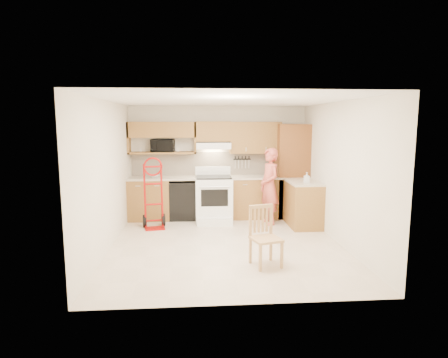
{
  "coord_description": "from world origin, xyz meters",
  "views": [
    {
      "loc": [
        -0.54,
        -6.46,
        2.13
      ],
      "look_at": [
        0.0,
        0.5,
        1.1
      ],
      "focal_mm": 30.57,
      "sensor_mm": 36.0,
      "label": 1
    }
  ],
  "objects": [
    {
      "name": "backsplash",
      "position": [
        0.0,
        2.23,
        1.2
      ],
      "size": [
        3.92,
        0.03,
        0.55
      ],
      "primitive_type": "cube",
      "color": "beige",
      "rests_on": "wall_back"
    },
    {
      "name": "bowl",
      "position": [
        -1.42,
        1.95,
        0.96
      ],
      "size": [
        0.21,
        0.21,
        0.05
      ],
      "primitive_type": "imported",
      "rotation": [
        0.0,
        0.0,
        -0.06
      ],
      "color": "white",
      "rests_on": "countertop_left"
    },
    {
      "name": "countertop_left",
      "position": [
        -1.25,
        1.95,
        0.92
      ],
      "size": [
        1.5,
        0.63,
        0.04
      ],
      "primitive_type": "cube",
      "color": "beige",
      "rests_on": "lower_cab_left"
    },
    {
      "name": "wall_left",
      "position": [
        -2.01,
        0.0,
        1.25
      ],
      "size": [
        0.02,
        4.5,
        2.5
      ],
      "primitive_type": "cube",
      "color": "silver",
      "rests_on": "ground"
    },
    {
      "name": "pantry_tall",
      "position": [
        1.65,
        1.95,
        1.05
      ],
      "size": [
        0.7,
        0.6,
        2.1
      ],
      "primitive_type": "cube",
      "color": "brown",
      "rests_on": "ground"
    },
    {
      "name": "microwave",
      "position": [
        -1.24,
        2.08,
        1.63
      ],
      "size": [
        0.53,
        0.38,
        0.28
      ],
      "primitive_type": "imported",
      "rotation": [
        0.0,
        0.0,
        -0.09
      ],
      "color": "black",
      "rests_on": "upper_shelf_mw"
    },
    {
      "name": "floor",
      "position": [
        0.0,
        0.0,
        -0.01
      ],
      "size": [
        4.0,
        4.5,
        0.02
      ],
      "primitive_type": "cube",
      "color": "beige",
      "rests_on": "ground"
    },
    {
      "name": "countertop_return",
      "position": [
        1.7,
        1.15,
        0.92
      ],
      "size": [
        0.63,
        1.0,
        0.04
      ],
      "primitive_type": "cube",
      "color": "beige",
      "rests_on": "cab_return_right"
    },
    {
      "name": "hand_truck",
      "position": [
        -1.37,
        1.2,
        0.65
      ],
      "size": [
        0.59,
        0.55,
        1.3
      ],
      "primitive_type": null,
      "rotation": [
        0.0,
        0.0,
        0.17
      ],
      "color": "#9F0B08",
      "rests_on": "ground"
    },
    {
      "name": "range_hood",
      "position": [
        -0.12,
        2.02,
        1.63
      ],
      "size": [
        0.76,
        0.46,
        0.14
      ],
      "primitive_type": "cube",
      "color": "white",
      "rests_on": "wall_back"
    },
    {
      "name": "soap_bottle",
      "position": [
        1.7,
        0.94,
        1.04
      ],
      "size": [
        0.1,
        0.1,
        0.21
      ],
      "primitive_type": "imported",
      "rotation": [
        0.0,
        0.0,
        0.05
      ],
      "color": "white",
      "rests_on": "countertop_return"
    },
    {
      "name": "upper_cab_right",
      "position": [
        0.83,
        2.08,
        1.8
      ],
      "size": [
        1.14,
        0.33,
        0.7
      ],
      "primitive_type": "cube",
      "color": "olive",
      "rests_on": "wall_back"
    },
    {
      "name": "person",
      "position": [
        1.03,
        1.35,
        0.81
      ],
      "size": [
        0.52,
        0.67,
        1.61
      ],
      "primitive_type": "imported",
      "rotation": [
        0.0,
        0.0,
        -1.32
      ],
      "color": "#C85546",
      "rests_on": "ground"
    },
    {
      "name": "lower_cab_right",
      "position": [
        0.83,
        1.95,
        0.45
      ],
      "size": [
        1.14,
        0.6,
        0.9
      ],
      "primitive_type": "cube",
      "color": "olive",
      "rests_on": "ground"
    },
    {
      "name": "wall_front",
      "position": [
        0.0,
        -2.26,
        1.25
      ],
      "size": [
        4.0,
        0.02,
        2.5
      ],
      "primitive_type": "cube",
      "color": "silver",
      "rests_on": "ground"
    },
    {
      "name": "countertop_right",
      "position": [
        0.83,
        1.95,
        0.92
      ],
      "size": [
        1.14,
        0.63,
        0.04
      ],
      "primitive_type": "cube",
      "color": "beige",
      "rests_on": "lower_cab_right"
    },
    {
      "name": "upper_cab_left",
      "position": [
        -1.25,
        2.08,
        1.98
      ],
      "size": [
        1.5,
        0.33,
        0.34
      ],
      "primitive_type": "cube",
      "color": "olive",
      "rests_on": "wall_back"
    },
    {
      "name": "ceiling",
      "position": [
        0.0,
        0.0,
        2.51
      ],
      "size": [
        4.0,
        4.5,
        0.02
      ],
      "primitive_type": "cube",
      "color": "white",
      "rests_on": "ground"
    },
    {
      "name": "wall_back",
      "position": [
        0.0,
        2.26,
        1.25
      ],
      "size": [
        4.0,
        0.02,
        2.5
      ],
      "primitive_type": "cube",
      "color": "silver",
      "rests_on": "ground"
    },
    {
      "name": "dining_chair",
      "position": [
        0.51,
        -1.04,
        0.45
      ],
      "size": [
        0.51,
        0.54,
        0.9
      ],
      "primitive_type": null,
      "rotation": [
        0.0,
        0.0,
        0.28
      ],
      "color": "tan",
      "rests_on": "ground"
    },
    {
      "name": "knife_strip",
      "position": [
        0.55,
        2.21,
        1.24
      ],
      "size": [
        0.4,
        0.05,
        0.29
      ],
      "primitive_type": null,
      "color": "black",
      "rests_on": "backsplash"
    },
    {
      "name": "wall_right",
      "position": [
        2.01,
        0.0,
        1.25
      ],
      "size": [
        0.02,
        4.5,
        2.5
      ],
      "primitive_type": "cube",
      "color": "silver",
      "rests_on": "ground"
    },
    {
      "name": "range",
      "position": [
        -0.13,
        1.66,
        0.58
      ],
      "size": [
        0.79,
        1.04,
        1.16
      ],
      "primitive_type": null,
      "color": "white",
      "rests_on": "ground"
    },
    {
      "name": "upper_cab_center",
      "position": [
        -0.12,
        2.08,
        1.94
      ],
      "size": [
        0.76,
        0.33,
        0.44
      ],
      "primitive_type": "cube",
      "color": "olive",
      "rests_on": "wall_back"
    },
    {
      "name": "dishwasher",
      "position": [
        -0.8,
        1.95,
        0.42
      ],
      "size": [
        0.6,
        0.6,
        0.85
      ],
      "primitive_type": "cube",
      "color": "black",
      "rests_on": "ground"
    },
    {
      "name": "lower_cab_left",
      "position": [
        -1.55,
        1.95,
        0.45
      ],
      "size": [
        0.9,
        0.6,
        0.9
      ],
      "primitive_type": "cube",
      "color": "olive",
      "rests_on": "ground"
    },
    {
      "name": "upper_shelf_mw",
      "position": [
        -1.25,
        2.08,
        1.47
      ],
      "size": [
        1.5,
        0.33,
        0.04
      ],
      "primitive_type": "cube",
      "color": "olive",
      "rests_on": "wall_back"
    },
    {
      "name": "cab_return_right",
      "position": [
        1.7,
        1.15,
        0.45
      ],
      "size": [
        0.6,
        1.0,
        0.9
      ],
      "primitive_type": "cube",
      "color": "olive",
      "rests_on": "ground"
    }
  ]
}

